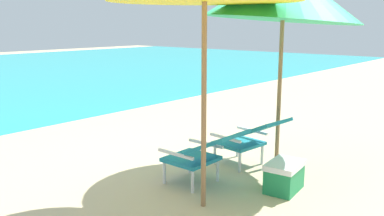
{
  "coord_description": "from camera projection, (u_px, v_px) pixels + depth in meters",
  "views": [
    {
      "loc": [
        -3.75,
        -2.66,
        1.77
      ],
      "look_at": [
        0.0,
        0.57,
        0.75
      ],
      "focal_mm": 38.11,
      "sensor_mm": 36.0,
      "label": 1
    }
  ],
  "objects": [
    {
      "name": "ground_plane",
      "position": [
        49.0,
        124.0,
        7.4
      ],
      "size": [
        40.0,
        40.0,
        0.0
      ],
      "primitive_type": "plane",
      "color": "#CCB78E"
    },
    {
      "name": "lounge_chair_left",
      "position": [
        203.0,
        151.0,
        4.46
      ],
      "size": [
        0.55,
        0.88,
        0.68
      ],
      "color": "teal",
      "rests_on": "ground_plane"
    },
    {
      "name": "lounge_chair_right",
      "position": [
        250.0,
        136.0,
        5.05
      ],
      "size": [
        0.63,
        0.93,
        0.68
      ],
      "color": "teal",
      "rests_on": "ground_plane"
    },
    {
      "name": "cooler_box",
      "position": [
        284.0,
        176.0,
        4.39
      ],
      "size": [
        0.51,
        0.38,
        0.32
      ],
      "color": "#1E844C",
      "rests_on": "ground_plane"
    }
  ]
}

